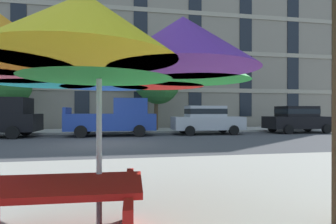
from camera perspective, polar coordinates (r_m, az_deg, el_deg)
The scene contains 10 objects.
ground_plane at distance 12.06m, azimuth -13.84°, elevation -6.74°, with size 120.00×120.00×0.00m, color #424244.
sidewalk_far at distance 18.81m, azimuth -12.43°, elevation -4.05°, with size 56.00×3.60×0.12m, color #B2ADA3.
apartment_building at distance 28.15m, azimuth -11.69°, elevation 17.03°, with size 45.08×12.08×19.20m.
pickup_blue at distance 15.65m, azimuth -11.41°, elevation -1.37°, with size 5.10×2.12×2.20m.
sedan_silver at distance 16.49m, azimuth 8.44°, elevation -1.55°, with size 4.40×1.98×1.78m.
sedan_black at distance 19.46m, azimuth 26.53°, elevation -1.30°, with size 4.40×1.98×1.78m.
street_tree_left at distance 20.20m, azimuth -30.88°, elevation 4.78°, with size 2.30×2.30×4.23m.
street_tree_middle at distance 18.61m, azimuth -2.63°, elevation 7.19°, with size 3.37×3.35×5.35m.
patio_umbrella at distance 3.01m, azimuth -14.85°, elevation 11.49°, with size 3.46×3.46×2.35m.
picnic_table at distance 2.89m, azimuth -25.06°, elevation -19.45°, with size 1.86×1.59×0.77m.
Camera 1 is at (0.82, -11.94, 1.46)m, focal length 27.87 mm.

